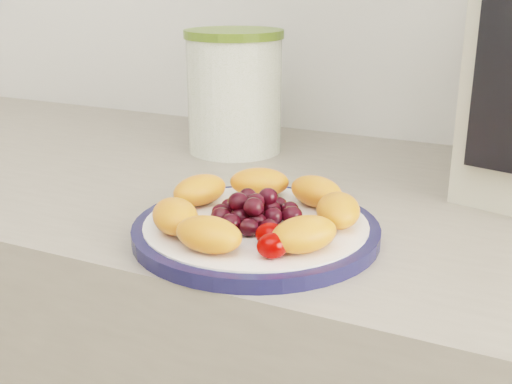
% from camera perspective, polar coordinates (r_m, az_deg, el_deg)
% --- Properties ---
extents(plate_rim, '(0.26, 0.26, 0.01)m').
position_cam_1_polar(plate_rim, '(0.67, -0.00, -3.45)').
color(plate_rim, '#14163D').
rests_on(plate_rim, counter).
extents(plate_face, '(0.23, 0.23, 0.02)m').
position_cam_1_polar(plate_face, '(0.67, -0.00, -3.37)').
color(plate_face, white).
rests_on(plate_face, counter).
extents(canister, '(0.17, 0.17, 0.17)m').
position_cam_1_polar(canister, '(0.98, -1.92, 8.55)').
color(canister, '#4C6519').
rests_on(canister, counter).
extents(canister_lid, '(0.17, 0.17, 0.01)m').
position_cam_1_polar(canister_lid, '(0.97, -1.98, 13.88)').
color(canister_lid, '#4F6923').
rests_on(canister_lid, canister).
extents(appliance_panel, '(0.07, 0.04, 0.28)m').
position_cam_1_polar(appliance_panel, '(0.74, 21.83, 12.61)').
color(appliance_panel, black).
rests_on(appliance_panel, appliance_body).
extents(fruit_plate, '(0.22, 0.22, 0.03)m').
position_cam_1_polar(fruit_plate, '(0.66, 0.19, -1.53)').
color(fruit_plate, orange).
rests_on(fruit_plate, plate_face).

